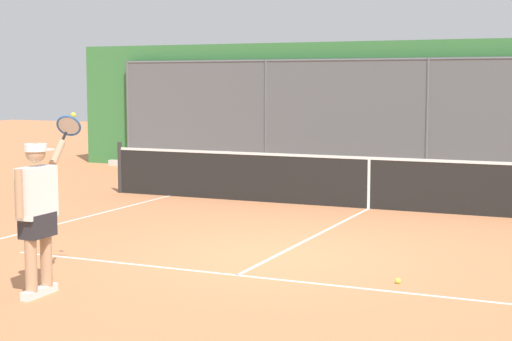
% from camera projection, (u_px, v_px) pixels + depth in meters
% --- Properties ---
extents(ground_plane, '(60.00, 60.00, 0.00)m').
position_uv_depth(ground_plane, '(275.00, 256.00, 10.91)').
color(ground_plane, '#C67A4C').
extents(court_line_markings, '(8.48, 10.38, 0.01)m').
position_uv_depth(court_line_markings, '(227.00, 281.00, 9.57)').
color(court_line_markings, white).
rests_on(court_line_markings, ground).
extents(fence_backdrop, '(19.69, 1.37, 3.32)m').
position_uv_depth(fence_backdrop, '(433.00, 110.00, 19.88)').
color(fence_backdrop, '#565B60').
rests_on(fence_backdrop, ground).
extents(tennis_net, '(10.90, 0.09, 1.07)m').
position_uv_depth(tennis_net, '(369.00, 182.00, 14.96)').
color(tennis_net, '#2D2D2D').
rests_on(tennis_net, ground).
extents(tennis_player, '(0.49, 1.39, 1.96)m').
position_uv_depth(tennis_player, '(38.00, 207.00, 8.82)').
color(tennis_player, silver).
rests_on(tennis_player, ground).
extents(tennis_ball_mid_court, '(0.07, 0.07, 0.07)m').
position_uv_depth(tennis_ball_mid_court, '(398.00, 281.00, 9.44)').
color(tennis_ball_mid_court, '#D6E042').
rests_on(tennis_ball_mid_court, ground).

